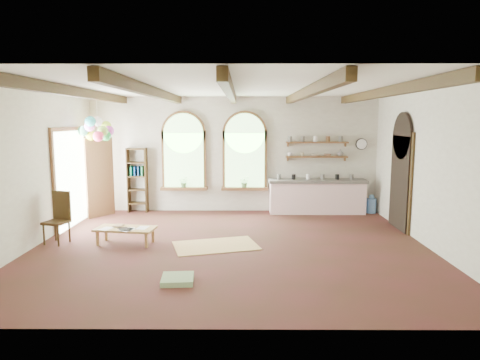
{
  "coord_description": "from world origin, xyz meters",
  "views": [
    {
      "loc": [
        0.24,
        -8.47,
        2.57
      ],
      "look_at": [
        0.18,
        0.6,
        1.29
      ],
      "focal_mm": 32.0,
      "sensor_mm": 36.0,
      "label": 1
    }
  ],
  "objects_px": {
    "side_chair": "(57,228)",
    "coffee_table": "(125,230)",
    "kitchen_counter": "(317,196)",
    "balloon_cluster": "(97,130)"
  },
  "relations": [
    {
      "from": "balloon_cluster",
      "to": "kitchen_counter",
      "type": "bearing_deg",
      "value": 8.94
    },
    {
      "from": "coffee_table",
      "to": "balloon_cluster",
      "type": "relative_size",
      "value": 1.1
    },
    {
      "from": "balloon_cluster",
      "to": "coffee_table",
      "type": "bearing_deg",
      "value": -60.5
    },
    {
      "from": "kitchen_counter",
      "to": "side_chair",
      "type": "distance_m",
      "value": 6.65
    },
    {
      "from": "kitchen_counter",
      "to": "side_chair",
      "type": "relative_size",
      "value": 2.46
    },
    {
      "from": "side_chair",
      "to": "balloon_cluster",
      "type": "bearing_deg",
      "value": 83.58
    },
    {
      "from": "side_chair",
      "to": "coffee_table",
      "type": "bearing_deg",
      "value": -2.39
    },
    {
      "from": "kitchen_counter",
      "to": "balloon_cluster",
      "type": "xyz_separation_m",
      "value": [
        -5.71,
        -0.9,
        1.85
      ]
    },
    {
      "from": "kitchen_counter",
      "to": "side_chair",
      "type": "height_order",
      "value": "side_chair"
    },
    {
      "from": "coffee_table",
      "to": "balloon_cluster",
      "type": "bearing_deg",
      "value": 119.5
    }
  ]
}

